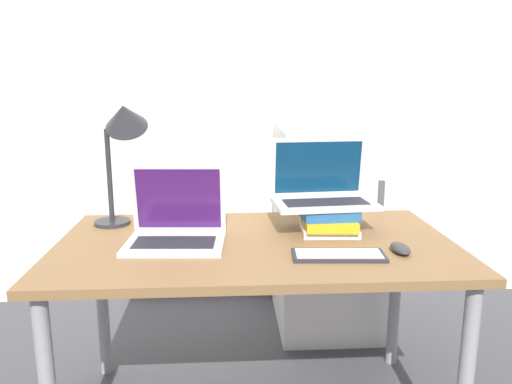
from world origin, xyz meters
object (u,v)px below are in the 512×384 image
Objects in this scene: laptop_left at (176,228)px; mouse at (401,248)px; book_stack at (328,218)px; wireless_keyboard at (338,255)px; laptop_on_books at (322,191)px; desk_lamp at (123,130)px; mini_fridge at (330,228)px.

mouse is at bearing -11.41° from laptop_left.
wireless_keyboard is (-0.02, -0.29, -0.04)m from book_stack.
laptop_left is 0.57m from laptop_on_books.
laptop_left is 0.57m from book_stack.
desk_lamp is (-0.21, 0.21, 0.32)m from laptop_left.
mini_fridge reaches higher than laptop_left.
book_stack is at bearing 126.95° from mouse.
book_stack is 0.27× the size of mini_fridge.
laptop_on_books is 0.72m from mini_fridge.
mouse is at bearing 8.41° from wireless_keyboard.
mini_fridge is at bearing 92.84° from mouse.
mouse is at bearing -87.16° from mini_fridge.
mouse is (0.75, -0.15, -0.04)m from laptop_left.
laptop_on_books is (-0.02, 0.03, 0.10)m from book_stack.
laptop_on_books reaches higher than laptop_left.
desk_lamp reaches higher than book_stack.
book_stack is 0.33m from mouse.
mouse is (0.21, -0.29, -0.14)m from laptop_on_books.
laptop_left is at bearing -169.23° from book_stack.
laptop_left reaches higher than wireless_keyboard.
book_stack is 0.70m from mini_fridge.
laptop_left is 1.06m from mini_fridge.
mini_fridge is (0.17, 0.61, -0.34)m from laptop_on_books.
book_stack is at bearing 85.75° from wireless_keyboard.
wireless_keyboard is at bearing -90.78° from laptop_on_books.
laptop_on_books is at bearing 89.22° from wireless_keyboard.
book_stack is 0.54× the size of desk_lamp.
desk_lamp is at bearing 152.08° from wireless_keyboard.
mini_fridge is at bearing 46.49° from laptop_left.
desk_lamp is (-0.75, 0.08, 0.23)m from laptop_on_books.
laptop_on_books is 0.77× the size of desk_lamp.
desk_lamp is 1.20m from mini_fridge.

